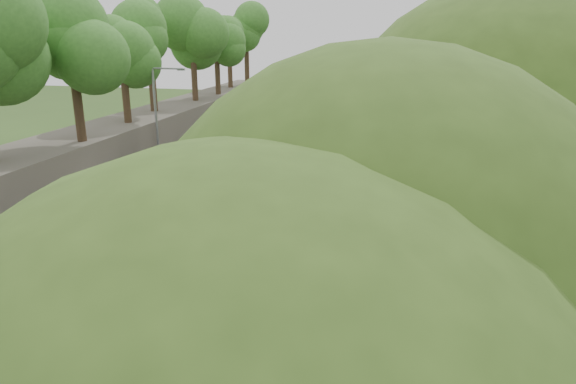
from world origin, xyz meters
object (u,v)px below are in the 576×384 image
(streetlight, at_px, (159,114))
(signpost, at_px, (235,264))
(concrete_block, at_px, (294,322))
(construction_barrel, at_px, (350,169))
(person_far, at_px, (362,152))
(painter_0, at_px, (272,233))
(car_2, at_px, (145,182))
(car_1, at_px, (99,209))

(streetlight, bearing_deg, signpost, -55.92)
(streetlight, bearing_deg, concrete_block, -52.09)
(streetlight, height_order, construction_barrel, streetlight)
(concrete_block, bearing_deg, person_far, 90.18)
(streetlight, distance_m, person_far, 16.39)
(painter_0, height_order, person_far, painter_0)
(signpost, relative_size, concrete_block, 2.79)
(car_2, bearing_deg, construction_barrel, 24.04)
(concrete_block, relative_size, painter_0, 0.66)
(concrete_block, height_order, car_2, car_2)
(car_2, bearing_deg, concrete_block, -52.10)
(concrete_block, xyz_separation_m, person_far, (-0.08, 25.78, 0.46))
(construction_barrel, height_order, car_2, car_2)
(signpost, relative_size, car_1, 0.65)
(streetlight, relative_size, car_2, 1.66)
(signpost, bearing_deg, construction_barrel, 84.55)
(painter_0, bearing_deg, person_far, 6.08)
(concrete_block, bearing_deg, car_2, 133.52)
(car_1, xyz_separation_m, car_2, (-0.32, 5.84, -0.11))
(painter_0, xyz_separation_m, person_far, (2.59, 18.86, -0.01))
(signpost, xyz_separation_m, painter_0, (-0.17, 5.93, -1.07))
(streetlight, xyz_separation_m, car_2, (0.62, -3.89, -3.93))
(streetlight, distance_m, car_1, 10.50)
(car_1, bearing_deg, construction_barrel, 42.05)
(signpost, height_order, car_2, signpost)
(streetlight, height_order, painter_0, streetlight)
(person_far, bearing_deg, streetlight, 39.77)
(painter_0, bearing_deg, car_2, 70.05)
(signpost, xyz_separation_m, person_far, (2.42, 24.80, -1.08))
(concrete_block, bearing_deg, streetlight, 127.91)
(car_1, bearing_deg, concrete_block, -36.67)
(car_1, bearing_deg, painter_0, -11.77)
(person_far, bearing_deg, car_1, 64.02)
(car_2, xyz_separation_m, painter_0, (10.72, -7.19, 0.18))
(car_2, relative_size, painter_0, 2.86)
(streetlight, distance_m, construction_barrel, 14.49)
(streetlight, xyz_separation_m, car_1, (0.94, -9.73, -3.82))
(streetlight, relative_size, car_1, 1.69)
(streetlight, distance_m, concrete_block, 23.20)
(car_2, bearing_deg, painter_0, -39.46)
(concrete_block, xyz_separation_m, car_1, (-13.07, 8.27, 0.40))
(streetlight, xyz_separation_m, person_far, (13.93, 7.78, -3.76))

